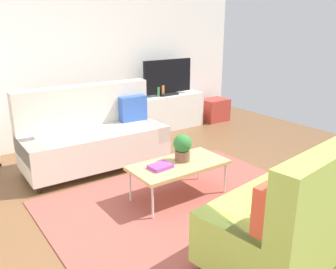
% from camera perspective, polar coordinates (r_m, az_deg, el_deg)
% --- Properties ---
extents(ground_plane, '(7.68, 7.68, 0.00)m').
position_cam_1_polar(ground_plane, '(4.05, 1.80, -10.98)').
color(ground_plane, brown).
extents(wall_far, '(6.40, 0.12, 2.90)m').
position_cam_1_polar(wall_far, '(6.04, -14.68, 12.52)').
color(wall_far, white).
rests_on(wall_far, ground_plane).
extents(area_rug, '(2.90, 2.20, 0.01)m').
position_cam_1_polar(area_rug, '(4.01, 2.85, -11.16)').
color(area_rug, '#9E4C42').
rests_on(area_rug, ground_plane).
extents(couch_beige, '(1.92, 0.88, 1.10)m').
position_cam_1_polar(couch_beige, '(4.98, -11.76, -0.20)').
color(couch_beige, beige).
rests_on(couch_beige, ground_plane).
extents(couch_green, '(1.99, 1.09, 1.10)m').
position_cam_1_polar(couch_green, '(3.31, 21.27, -10.48)').
color(couch_green, '#A3BC4C').
rests_on(couch_green, ground_plane).
extents(coffee_table, '(1.10, 0.56, 0.42)m').
position_cam_1_polar(coffee_table, '(4.02, 1.73, -5.00)').
color(coffee_table, tan).
rests_on(coffee_table, ground_plane).
extents(tv_console, '(1.40, 0.44, 0.64)m').
position_cam_1_polar(tv_console, '(6.66, -0.16, 3.66)').
color(tv_console, silver).
rests_on(tv_console, ground_plane).
extents(tv, '(1.00, 0.20, 0.64)m').
position_cam_1_polar(tv, '(6.52, -0.06, 9.02)').
color(tv, black).
rests_on(tv, tv_console).
extents(storage_trunk, '(0.52, 0.40, 0.44)m').
position_cam_1_polar(storage_trunk, '(7.28, 7.41, 3.94)').
color(storage_trunk, '#B2382D').
rests_on(storage_trunk, ground_plane).
extents(potted_plant, '(0.21, 0.21, 0.31)m').
position_cam_1_polar(potted_plant, '(4.02, 2.33, -1.99)').
color(potted_plant, brown).
rests_on(potted_plant, coffee_table).
extents(table_book_0, '(0.26, 0.20, 0.04)m').
position_cam_1_polar(table_book_0, '(3.88, -1.23, -5.11)').
color(table_book_0, purple).
rests_on(table_book_0, coffee_table).
extents(vase_0, '(0.13, 0.13, 0.17)m').
position_cam_1_polar(vase_0, '(6.31, -4.76, 6.56)').
color(vase_0, silver).
rests_on(vase_0, tv_console).
extents(vase_1, '(0.11, 0.11, 0.19)m').
position_cam_1_polar(vase_1, '(6.40, -3.33, 6.86)').
color(vase_1, '#33B29E').
rests_on(vase_1, tv_console).
extents(bottle_0, '(0.05, 0.05, 0.17)m').
position_cam_1_polar(bottle_0, '(6.42, -1.57, 6.83)').
color(bottle_0, '#3F8C4C').
rests_on(bottle_0, tv_console).
extents(bottle_1, '(0.06, 0.06, 0.19)m').
position_cam_1_polar(bottle_1, '(6.47, -0.83, 7.01)').
color(bottle_1, orange).
rests_on(bottle_1, tv_console).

